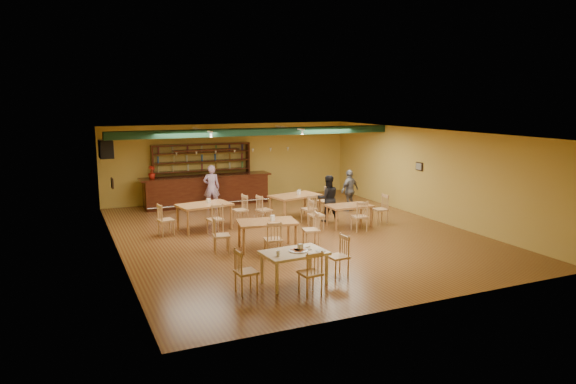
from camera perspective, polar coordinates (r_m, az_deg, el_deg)
name	(u,v)px	position (r m, az deg, el deg)	size (l,w,h in m)	color
floor	(293,233)	(15.68, 0.51, -4.52)	(12.00, 12.00, 0.00)	brown
ceiling_beam	(259,132)	(17.79, -3.23, 6.59)	(10.00, 0.30, 0.25)	black
track_rail_left	(202,130)	(17.81, -9.39, 6.70)	(0.05, 2.50, 0.05)	silver
track_rail_right	(289,128)	(18.87, 0.12, 7.02)	(0.05, 2.50, 0.05)	silver
ac_unit	(106,149)	(18.14, -19.21, 4.46)	(0.34, 0.70, 0.48)	silver
picture_left	(112,183)	(15.04, -18.65, 0.92)	(0.04, 0.34, 0.28)	black
picture_right	(419,166)	(18.34, 14.15, 2.73)	(0.04, 0.34, 0.28)	black
bar_counter	(207,190)	(19.91, -8.85, 0.18)	(4.92, 0.85, 1.13)	black
back_bar_hutch	(202,173)	(20.43, -9.36, 2.05)	(3.81, 0.40, 2.28)	black
poinsettia	(152,172)	(19.38, -14.66, 2.09)	(0.26, 0.26, 0.47)	#AD1C10
dining_table_a	(205,217)	(16.27, -9.10, -2.67)	(1.59, 0.95, 0.80)	#9C6037
dining_table_b	(295,207)	(17.50, 0.81, -1.61)	(1.61, 0.97, 0.81)	#9C6037
dining_table_c	(267,235)	(13.98, -2.30, -4.72)	(1.54, 0.93, 0.77)	#9C6037
dining_table_d	(349,216)	(16.57, 6.68, -2.57)	(1.37, 0.82, 0.68)	#9C6037
near_table	(294,268)	(11.42, 0.68, -8.27)	(1.36, 0.88, 0.73)	beige
pizza_tray	(298,251)	(11.35, 1.13, -6.42)	(0.40, 0.40, 0.01)	silver
parmesan_shaker	(278,253)	(11.00, -1.09, -6.71)	(0.07, 0.07, 0.11)	#EAE5C6
napkin_stack	(305,247)	(11.61, 1.82, -6.00)	(0.20, 0.15, 0.03)	white
pizza_server	(303,249)	(11.45, 1.69, -6.23)	(0.32, 0.09, 0.00)	silver
side_plate	(320,251)	(11.37, 3.56, -6.42)	(0.22, 0.22, 0.01)	white
patron_bar	(211,187)	(19.08, -8.36, 0.51)	(0.59, 0.39, 1.63)	purple
patron_right_a	(328,198)	(17.08, 4.37, -0.71)	(0.74, 0.58, 1.52)	black
patron_right_b	(350,190)	(18.78, 6.76, 0.18)	(0.87, 0.36, 1.48)	slate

